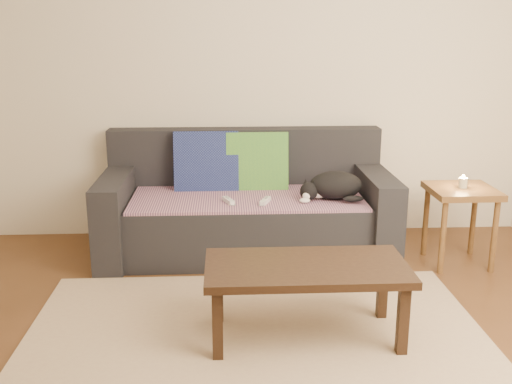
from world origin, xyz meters
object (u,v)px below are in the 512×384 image
cat (333,186)px  sofa (247,210)px  wii_remote_b (265,201)px  wii_remote_a (228,201)px  side_table (461,201)px  coffee_table (306,274)px

cat → sofa: bearing=-174.1°
sofa → wii_remote_b: size_ratio=14.00×
cat → wii_remote_a: (-0.75, -0.06, -0.08)m
cat → side_table: cat is taller
side_table → cat: bearing=169.2°
wii_remote_a → side_table: (1.61, -0.10, 0.00)m
coffee_table → sofa: bearing=101.0°
cat → wii_remote_b: (-0.49, -0.08, -0.08)m
sofa → coffee_table: 1.39m
wii_remote_a → wii_remote_b: (0.26, -0.02, 0.00)m
sofa → coffee_table: bearing=-79.0°
wii_remote_a → wii_remote_b: 0.26m
wii_remote_a → coffee_table: 1.19m
cat → coffee_table: bearing=-84.0°
sofa → wii_remote_a: bearing=-119.2°
wii_remote_b → coffee_table: wii_remote_b is taller
wii_remote_a → wii_remote_b: bearing=-115.2°
coffee_table → cat: bearing=73.6°
cat → side_table: bearing=11.6°
sofa → wii_remote_b: (0.12, -0.26, 0.15)m
wii_remote_a → wii_remote_b: size_ratio=1.00×
sofa → wii_remote_a: size_ratio=14.00×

